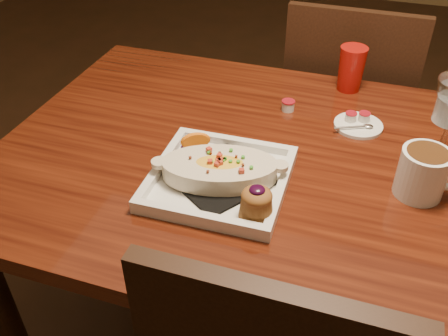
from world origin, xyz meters
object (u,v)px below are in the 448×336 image
(coffee_mug, at_px, (425,171))
(red_tumbler, at_px, (351,69))
(table, at_px, (317,200))
(plate, at_px, (222,175))
(saucer, at_px, (357,124))
(chair_far, at_px, (344,118))

(coffee_mug, relative_size, red_tumbler, 1.13)
(table, xyz_separation_m, coffee_mug, (0.20, -0.03, 0.15))
(plate, height_order, saucer, plate)
(table, height_order, plate, plate)
(red_tumbler, bearing_deg, chair_far, 91.96)
(saucer, xyz_separation_m, red_tumbler, (-0.05, 0.19, 0.05))
(chair_far, xyz_separation_m, red_tumbler, (0.01, -0.25, 0.30))
(table, height_order, coffee_mug, coffee_mug)
(plate, distance_m, saucer, 0.41)
(chair_far, height_order, saucer, chair_far)
(coffee_mug, bearing_deg, chair_far, 97.94)
(saucer, bearing_deg, chair_far, 97.12)
(table, distance_m, plate, 0.26)
(table, relative_size, chair_far, 1.61)
(chair_far, height_order, plate, chair_far)
(chair_far, height_order, red_tumbler, chair_far)
(table, xyz_separation_m, chair_far, (-0.00, 0.63, -0.15))
(table, relative_size, plate, 5.21)
(red_tumbler, bearing_deg, plate, -111.11)
(red_tumbler, bearing_deg, coffee_mug, -64.61)
(chair_far, bearing_deg, saucer, 97.12)
(table, height_order, red_tumbler, red_tumbler)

